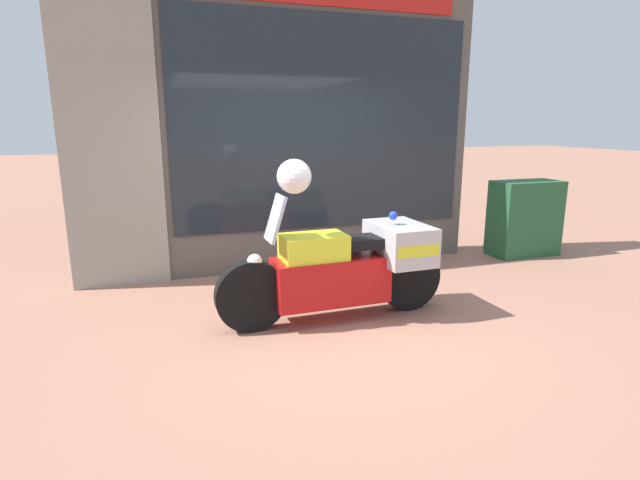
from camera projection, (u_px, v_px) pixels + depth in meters
ground_plane at (336, 318)px, 4.98m from camera, size 60.00×60.00×0.00m
shop_building at (250, 128)px, 6.26m from camera, size 5.20×0.55×3.66m
window_display at (317, 229)px, 6.88m from camera, size 3.66×0.30×1.98m
paramedic_motorcycle at (350, 265)px, 4.89m from camera, size 2.32×0.77×1.27m
utility_cabinet at (525, 218)px, 7.25m from camera, size 0.98×0.50×1.09m
white_helmet at (294, 176)px, 4.50m from camera, size 0.32×0.32×0.32m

